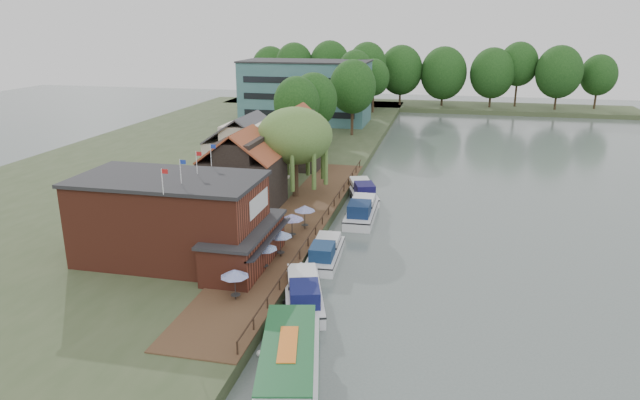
# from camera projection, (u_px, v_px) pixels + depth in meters

# --- Properties ---
(ground) EXTENTS (260.00, 260.00, 0.00)m
(ground) POSITION_uv_depth(u_px,v_px,m) (359.00, 282.00, 46.97)
(ground) COLOR #525F5C
(ground) RESTS_ON ground
(land_bank) EXTENTS (50.00, 140.00, 1.00)m
(land_bank) POSITION_uv_depth(u_px,v_px,m) (198.00, 161.00, 85.71)
(land_bank) COLOR #384728
(land_bank) RESTS_ON ground
(quay_deck) EXTENTS (6.00, 50.00, 0.10)m
(quay_deck) POSITION_uv_depth(u_px,v_px,m) (296.00, 223.00, 57.65)
(quay_deck) COLOR #47301E
(quay_deck) RESTS_ON land_bank
(quay_rail) EXTENTS (0.20, 49.00, 1.00)m
(quay_rail) POSITION_uv_depth(u_px,v_px,m) (324.00, 219.00, 57.42)
(quay_rail) COLOR black
(quay_rail) RESTS_ON land_bank
(pub) EXTENTS (20.00, 11.00, 7.30)m
(pub) POSITION_uv_depth(u_px,v_px,m) (193.00, 220.00, 47.59)
(pub) COLOR maroon
(pub) RESTS_ON land_bank
(hotel_block) EXTENTS (25.40, 12.40, 12.30)m
(hotel_block) POSITION_uv_depth(u_px,v_px,m) (306.00, 91.00, 114.64)
(hotel_block) COLOR #38666B
(hotel_block) RESTS_ON land_bank
(cottage_a) EXTENTS (8.60, 7.60, 8.50)m
(cottage_a) POSITION_uv_depth(u_px,v_px,m) (243.00, 169.00, 61.59)
(cottage_a) COLOR black
(cottage_a) RESTS_ON land_bank
(cottage_b) EXTENTS (9.60, 8.60, 8.50)m
(cottage_b) POSITION_uv_depth(u_px,v_px,m) (248.00, 149.00, 71.53)
(cottage_b) COLOR beige
(cottage_b) RESTS_ON land_bank
(cottage_c) EXTENTS (7.60, 7.60, 8.50)m
(cottage_c) POSITION_uv_depth(u_px,v_px,m) (297.00, 137.00, 79.08)
(cottage_c) COLOR black
(cottage_c) RESTS_ON land_bank
(willow) EXTENTS (8.60, 8.60, 10.43)m
(willow) POSITION_uv_depth(u_px,v_px,m) (295.00, 153.00, 65.02)
(willow) COLOR #476B2D
(willow) RESTS_ON land_bank
(umbrella_0) EXTENTS (2.11, 2.11, 2.38)m
(umbrella_0) POSITION_uv_depth(u_px,v_px,m) (235.00, 285.00, 41.27)
(umbrella_0) COLOR navy
(umbrella_0) RESTS_ON quay_deck
(umbrella_1) EXTENTS (2.27, 2.27, 2.38)m
(umbrella_1) POSITION_uv_depth(u_px,v_px,m) (264.00, 256.00, 46.24)
(umbrella_1) COLOR navy
(umbrella_1) RESTS_ON quay_deck
(umbrella_2) EXTENTS (2.10, 2.10, 2.38)m
(umbrella_2) POSITION_uv_depth(u_px,v_px,m) (280.00, 243.00, 48.94)
(umbrella_2) COLOR navy
(umbrella_2) RESTS_ON quay_deck
(umbrella_3) EXTENTS (2.26, 2.26, 2.38)m
(umbrella_3) POSITION_uv_depth(u_px,v_px,m) (292.00, 226.00, 53.14)
(umbrella_3) COLOR navy
(umbrella_3) RESTS_ON quay_deck
(umbrella_4) EXTENTS (2.08, 2.08, 2.38)m
(umbrella_4) POSITION_uv_depth(u_px,v_px,m) (305.00, 217.00, 55.59)
(umbrella_4) COLOR navy
(umbrella_4) RESTS_ON quay_deck
(cruiser_0) EXTENTS (5.86, 10.18, 2.34)m
(cruiser_0) POSITION_uv_depth(u_px,v_px,m) (303.00, 289.00, 43.03)
(cruiser_0) COLOR silver
(cruiser_0) RESTS_ON ground
(cruiser_1) EXTENTS (3.31, 9.10, 2.14)m
(cruiser_1) POSITION_uv_depth(u_px,v_px,m) (325.00, 249.00, 50.84)
(cruiser_1) COLOR silver
(cruiser_1) RESTS_ON ground
(cruiser_2) EXTENTS (3.49, 10.14, 2.45)m
(cruiser_2) POSITION_uv_depth(u_px,v_px,m) (362.00, 208.00, 61.56)
(cruiser_2) COLOR silver
(cruiser_2) RESTS_ON ground
(cruiser_3) EXTENTS (6.00, 10.20, 2.35)m
(cruiser_3) POSITION_uv_depth(u_px,v_px,m) (362.00, 189.00, 68.95)
(cruiser_3) COLOR silver
(cruiser_3) RESTS_ON ground
(tour_boat) EXTENTS (6.47, 13.67, 2.87)m
(tour_boat) POSITION_uv_depth(u_px,v_px,m) (288.00, 371.00, 32.45)
(tour_boat) COLOR silver
(tour_boat) RESTS_ON ground
(swan) EXTENTS (0.44, 0.44, 0.44)m
(swan) POSITION_uv_depth(u_px,v_px,m) (260.00, 353.00, 36.46)
(swan) COLOR white
(swan) RESTS_ON ground
(bank_tree_0) EXTENTS (7.20, 7.20, 11.60)m
(bank_tree_0) POSITION_uv_depth(u_px,v_px,m) (297.00, 114.00, 89.14)
(bank_tree_0) COLOR #143811
(bank_tree_0) RESTS_ON land_bank
(bank_tree_1) EXTENTS (7.82, 7.82, 11.75)m
(bank_tree_1) POSITION_uv_depth(u_px,v_px,m) (314.00, 109.00, 93.75)
(bank_tree_1) COLOR #143811
(bank_tree_1) RESTS_ON land_bank
(bank_tree_2) EXTENTS (8.23, 8.23, 13.35)m
(bank_tree_2) POSITION_uv_depth(u_px,v_px,m) (353.00, 98.00, 100.88)
(bank_tree_2) COLOR #143811
(bank_tree_2) RESTS_ON land_bank
(bank_tree_3) EXTENTS (7.12, 7.12, 14.08)m
(bank_tree_3) POSITION_uv_depth(u_px,v_px,m) (355.00, 84.00, 119.93)
(bank_tree_3) COLOR #143811
(bank_tree_3) RESTS_ON land_bank
(bank_tree_4) EXTENTS (7.11, 7.11, 11.86)m
(bank_tree_4) POSITION_uv_depth(u_px,v_px,m) (373.00, 86.00, 127.05)
(bank_tree_4) COLOR #143811
(bank_tree_4) RESTS_ON land_bank
(bank_tree_5) EXTENTS (8.95, 8.95, 15.22)m
(bank_tree_5) POSITION_uv_depth(u_px,v_px,m) (367.00, 75.00, 133.43)
(bank_tree_5) COLOR #143811
(bank_tree_5) RESTS_ON land_bank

